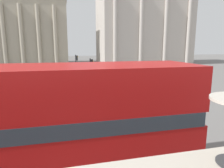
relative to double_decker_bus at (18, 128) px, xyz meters
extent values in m
cylinder|color=black|center=(4.23, 1.22, -1.80)|extent=(1.05, 0.22, 1.05)
cube|color=#B71414|center=(0.00, 0.00, -0.90)|extent=(11.26, 2.44, 1.81)
cube|color=#2D3842|center=(0.00, 0.00, 0.23)|extent=(11.03, 2.46, 0.45)
cube|color=#B71414|center=(0.00, 0.00, 1.15)|extent=(11.26, 2.44, 1.38)
cube|color=#A39984|center=(-12.10, 52.26, 6.17)|extent=(29.02, 11.77, 16.99)
cylinder|color=#A39984|center=(-12.10, 45.93, 4.90)|extent=(0.90, 0.90, 14.45)
cylinder|color=#A39984|center=(-8.23, 45.93, 4.90)|extent=(0.90, 0.90, 14.45)
cylinder|color=#A39984|center=(-4.36, 45.93, 4.90)|extent=(0.90, 0.90, 14.45)
cylinder|color=#A39984|center=(-0.49, 45.93, 4.90)|extent=(0.90, 0.90, 14.45)
cube|color=#BCB2A8|center=(22.71, 46.90, 8.38)|extent=(23.96, 13.00, 21.41)
cylinder|color=#BCB2A8|center=(13.12, 39.94, 6.77)|extent=(0.90, 0.90, 18.20)
cylinder|color=#BCB2A8|center=(19.51, 39.94, 6.77)|extent=(0.90, 0.90, 18.20)
cylinder|color=#BCB2A8|center=(25.90, 39.94, 6.77)|extent=(0.90, 0.90, 18.20)
cylinder|color=#BCB2A8|center=(32.29, 39.94, 6.77)|extent=(0.90, 0.90, 18.20)
cylinder|color=black|center=(4.35, 5.67, -0.55)|extent=(0.12, 0.12, 3.55)
cube|color=black|center=(4.53, 5.67, 0.78)|extent=(0.20, 0.24, 0.70)
sphere|color=green|center=(4.64, 5.67, 0.93)|extent=(0.14, 0.14, 0.14)
cylinder|color=black|center=(4.03, 14.63, -0.58)|extent=(0.12, 0.12, 3.49)
cube|color=black|center=(4.21, 14.63, 0.72)|extent=(0.20, 0.24, 0.70)
sphere|color=gold|center=(4.32, 14.63, 0.87)|extent=(0.14, 0.14, 0.14)
cylinder|color=black|center=(2.97, 22.33, -0.54)|extent=(0.12, 0.12, 3.56)
cube|color=black|center=(3.15, 22.33, 0.79)|extent=(0.20, 0.24, 0.70)
sphere|color=gold|center=(3.26, 22.33, 0.94)|extent=(0.14, 0.14, 0.14)
cylinder|color=#282B33|center=(-2.40, 24.39, -1.90)|extent=(0.14, 0.14, 0.84)
cylinder|color=#282B33|center=(-2.22, 24.39, -1.90)|extent=(0.14, 0.14, 0.84)
cylinder|color=slate|center=(-2.31, 24.39, -1.15)|extent=(0.32, 0.32, 0.67)
sphere|color=tan|center=(-2.31, 24.39, -0.70)|extent=(0.23, 0.23, 0.23)
cylinder|color=#282B33|center=(9.63, 12.33, -1.92)|extent=(0.14, 0.14, 0.81)
cylinder|color=#282B33|center=(9.81, 12.33, -1.92)|extent=(0.14, 0.14, 0.81)
cylinder|color=black|center=(9.72, 12.33, -1.19)|extent=(0.32, 0.32, 0.64)
sphere|color=tan|center=(9.72, 12.33, -0.75)|extent=(0.22, 0.22, 0.22)
cylinder|color=#282B33|center=(-3.38, 14.99, -1.94)|extent=(0.14, 0.14, 0.78)
cylinder|color=#282B33|center=(-3.20, 14.99, -1.94)|extent=(0.14, 0.14, 0.78)
cylinder|color=#B22323|center=(-3.29, 14.99, -1.24)|extent=(0.32, 0.32, 0.61)
sphere|color=tan|center=(-3.29, 14.99, -0.83)|extent=(0.21, 0.21, 0.21)
camera|label=1|loc=(1.45, -6.14, 2.41)|focal=32.00mm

